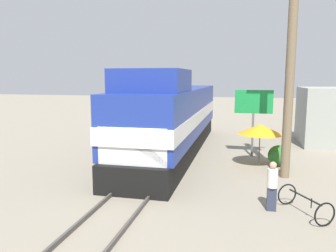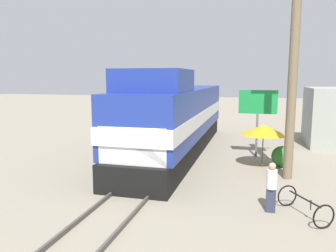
# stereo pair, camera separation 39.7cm
# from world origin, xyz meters

# --- Properties ---
(ground_plane) EXTENTS (120.00, 120.00, 0.00)m
(ground_plane) POSITION_xyz_m (0.00, 0.00, 0.00)
(ground_plane) COLOR gray
(rail_near) EXTENTS (0.08, 30.91, 0.15)m
(rail_near) POSITION_xyz_m (-0.72, 0.00, 0.07)
(rail_near) COLOR #4C4742
(rail_near) RESTS_ON ground_plane
(rail_far) EXTENTS (0.08, 30.91, 0.15)m
(rail_far) POSITION_xyz_m (0.72, 0.00, 0.07)
(rail_far) COLOR #4C4742
(rail_far) RESTS_ON ground_plane
(locomotive) EXTENTS (3.16, 15.80, 4.70)m
(locomotive) POSITION_xyz_m (0.00, 3.98, 2.02)
(locomotive) COLOR black
(locomotive) RESTS_ON ground_plane
(utility_pole) EXTENTS (1.80, 0.39, 9.98)m
(utility_pole) POSITION_xyz_m (5.78, 0.49, 5.06)
(utility_pole) COLOR #726047
(utility_pole) RESTS_ON ground_plane
(vendor_umbrella) EXTENTS (2.16, 2.16, 2.09)m
(vendor_umbrella) POSITION_xyz_m (4.76, 2.10, 1.85)
(vendor_umbrella) COLOR #4C4C4C
(vendor_umbrella) RESTS_ON ground_plane
(billboard_sign) EXTENTS (2.03, 0.12, 3.67)m
(billboard_sign) POSITION_xyz_m (4.47, 4.18, 2.77)
(billboard_sign) COLOR #595959
(billboard_sign) RESTS_ON ground_plane
(shrub_cluster) EXTENTS (1.03, 1.03, 1.03)m
(shrub_cluster) POSITION_xyz_m (5.70, 2.39, 0.51)
(shrub_cluster) COLOR #2D722D
(shrub_cluster) RESTS_ON ground_plane
(person_bystander) EXTENTS (0.34, 0.34, 1.65)m
(person_bystander) POSITION_xyz_m (4.91, -3.45, 0.89)
(person_bystander) COLOR #2D3347
(person_bystander) RESTS_ON ground_plane
(bicycle) EXTENTS (1.53, 1.93, 0.74)m
(bicycle) POSITION_xyz_m (5.91, -3.56, 0.38)
(bicycle) COLOR black
(bicycle) RESTS_ON ground_plane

